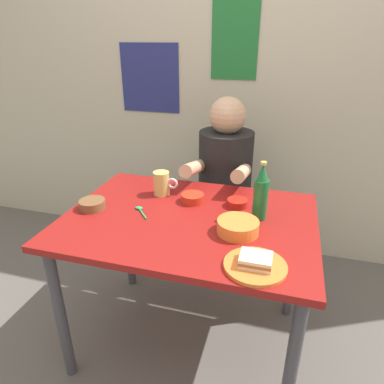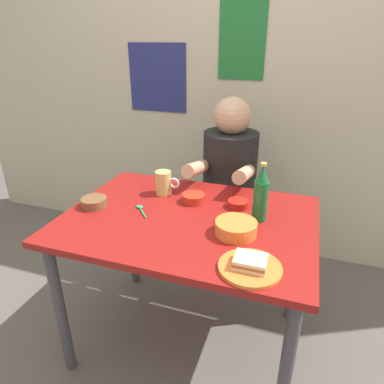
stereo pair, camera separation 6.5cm
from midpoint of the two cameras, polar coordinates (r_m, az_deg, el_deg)
name	(u,v)px [view 1 (the left image)]	position (r m, az deg, el deg)	size (l,w,h in m)	color
ground_plane	(189,339)	(1.98, -1.46, -23.29)	(6.00, 6.00, 0.00)	#59544F
wall_back	(235,65)	(2.36, 6.28, 20.27)	(4.40, 0.09, 2.60)	#BCB299
dining_table	(189,235)	(1.57, -1.71, -7.20)	(1.10, 0.80, 0.74)	maroon
stool	(223,226)	(2.23, 4.32, -5.67)	(0.34, 0.34, 0.45)	#4C4C51
person_seated	(225,166)	(2.05, 4.62, 4.31)	(0.33, 0.56, 0.72)	black
plate_orange	(255,266)	(1.22, 8.95, -12.10)	(0.22, 0.22, 0.01)	orange
sandwich	(256,260)	(1.21, 9.03, -11.15)	(0.11, 0.09, 0.04)	beige
beer_mug	(162,183)	(1.72, -6.12, 1.44)	(0.13, 0.08, 0.12)	#D1BC66
beer_bottle	(261,193)	(1.48, 10.18, -0.25)	(0.06, 0.06, 0.26)	#19602D
condiment_bowl_brown	(92,204)	(1.66, -17.38, -1.93)	(0.12, 0.12, 0.04)	brown
sambal_bowl_red	(237,202)	(1.62, 6.39, -1.76)	(0.10, 0.10, 0.03)	#B21E14
soup_bowl_orange	(238,226)	(1.40, 6.34, -5.70)	(0.17, 0.17, 0.05)	orange
sauce_bowl_chili	(193,198)	(1.65, -1.04, -0.95)	(0.11, 0.11, 0.04)	red
spoon	(140,210)	(1.59, -9.78, -3.00)	(0.09, 0.10, 0.01)	#26A559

